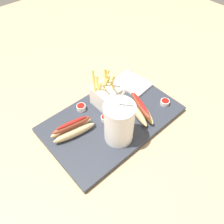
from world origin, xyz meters
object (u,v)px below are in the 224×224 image
at_px(ketchup_cup_1, 165,102).
at_px(napkin_stack, 132,83).
at_px(soda_cup, 119,123).
at_px(hot_dog_1, 140,109).
at_px(fries_basket, 106,95).
at_px(hot_dog_2, 73,129).
at_px(ketchup_cup_2, 81,107).
at_px(ketchup_cup_3, 105,118).

relative_size(ketchup_cup_1, napkin_stack, 0.25).
distance_m(soda_cup, hot_dog_1, 0.14).
xyz_separation_m(fries_basket, ketchup_cup_1, (0.17, -0.15, -0.03)).
xyz_separation_m(hot_dog_2, napkin_stack, (0.33, 0.04, -0.02)).
height_order(fries_basket, ketchup_cup_1, fries_basket).
height_order(soda_cup, ketchup_cup_2, soda_cup).
bearing_deg(ketchup_cup_1, soda_cup, 178.29).
distance_m(ketchup_cup_1, ketchup_cup_3, 0.24).
distance_m(soda_cup, ketchup_cup_3, 0.11).
bearing_deg(hot_dog_1, soda_cup, -168.85).
height_order(hot_dog_2, ketchup_cup_1, hot_dog_2).
xyz_separation_m(hot_dog_2, ketchup_cup_1, (0.34, -0.12, -0.02)).
height_order(soda_cup, ketchup_cup_3, soda_cup).
relative_size(hot_dog_2, ketchup_cup_2, 4.69).
xyz_separation_m(fries_basket, ketchup_cup_3, (-0.06, -0.06, -0.03)).
xyz_separation_m(soda_cup, ketchup_cup_2, (-0.02, 0.19, -0.06)).
relative_size(ketchup_cup_3, napkin_stack, 0.22).
distance_m(fries_basket, ketchup_cup_3, 0.09).
distance_m(ketchup_cup_2, napkin_stack, 0.25).
height_order(hot_dog_1, ketchup_cup_1, hot_dog_1).
bearing_deg(ketchup_cup_3, fries_basket, 46.18).
bearing_deg(fries_basket, soda_cup, -116.19).
distance_m(ketchup_cup_2, ketchup_cup_3, 0.10).
distance_m(fries_basket, napkin_stack, 0.16).
bearing_deg(hot_dog_2, ketchup_cup_2, 39.20).
bearing_deg(hot_dog_2, soda_cup, -47.16).
height_order(fries_basket, napkin_stack, fries_basket).
bearing_deg(ketchup_cup_3, napkin_stack, 18.37).
height_order(soda_cup, ketchup_cup_1, soda_cup).
bearing_deg(ketchup_cup_1, hot_dog_2, 160.49).
bearing_deg(napkin_stack, ketchup_cup_1, -85.75).
distance_m(hot_dog_2, ketchup_cup_1, 0.36).
xyz_separation_m(soda_cup, fries_basket, (0.07, 0.15, -0.03)).
bearing_deg(napkin_stack, ketchup_cup_2, 173.27).
relative_size(ketchup_cup_1, ketchup_cup_2, 1.02).
xyz_separation_m(soda_cup, hot_dog_1, (0.13, 0.03, -0.05)).
xyz_separation_m(fries_basket, napkin_stack, (0.15, 0.01, -0.04)).
relative_size(hot_dog_1, ketchup_cup_3, 5.22).
bearing_deg(fries_basket, hot_dog_2, -169.83).
height_order(ketchup_cup_3, napkin_stack, ketchup_cup_3).
bearing_deg(napkin_stack, ketchup_cup_3, -161.63).
bearing_deg(soda_cup, hot_dog_2, 132.84).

